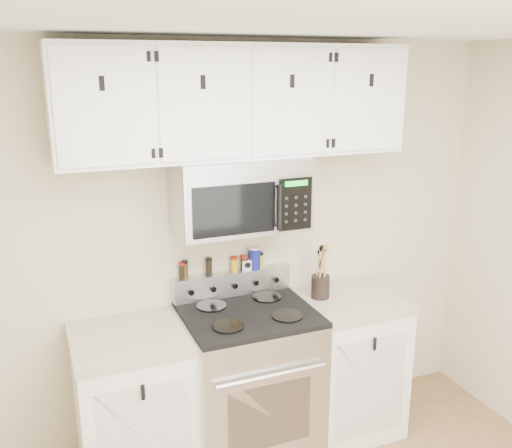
{
  "coord_description": "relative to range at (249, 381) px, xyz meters",
  "views": [
    {
      "loc": [
        -1.12,
        -1.44,
        2.35
      ],
      "look_at": [
        0.06,
        1.45,
        1.47
      ],
      "focal_mm": 40.0,
      "sensor_mm": 36.0,
      "label": 1
    }
  ],
  "objects": [
    {
      "name": "utensil_crock",
      "position": [
        0.52,
        0.09,
        0.52
      ],
      "size": [
        0.12,
        0.12,
        0.34
      ],
      "color": "black",
      "rests_on": "base_cabinet_right"
    },
    {
      "name": "spice_jar_1",
      "position": [
        -0.3,
        0.28,
        0.67
      ],
      "size": [
        0.04,
        0.04,
        0.11
      ],
      "color": "#3F2D0F",
      "rests_on": "range"
    },
    {
      "name": "back_wall",
      "position": [
        0.0,
        0.32,
        0.76
      ],
      "size": [
        3.5,
        0.01,
        2.5
      ],
      "primitive_type": "cube",
      "color": "#BEB18E",
      "rests_on": "floor"
    },
    {
      "name": "spice_jar_6",
      "position": [
        0.19,
        0.28,
        0.67
      ],
      "size": [
        0.04,
        0.04,
        0.1
      ],
      "color": "gold",
      "rests_on": "range"
    },
    {
      "name": "spice_jar_0",
      "position": [
        -0.32,
        0.28,
        0.67
      ],
      "size": [
        0.04,
        0.04,
        0.1
      ],
      "color": "black",
      "rests_on": "range"
    },
    {
      "name": "spice_jar_4",
      "position": [
        0.08,
        0.28,
        0.66
      ],
      "size": [
        0.05,
        0.05,
        0.1
      ],
      "color": "black",
      "rests_on": "range"
    },
    {
      "name": "microwave",
      "position": [
        0.0,
        0.13,
        1.14
      ],
      "size": [
        0.76,
        0.44,
        0.42
      ],
      "color": "#9E9EA3",
      "rests_on": "back_wall"
    },
    {
      "name": "upper_cabinets",
      "position": [
        -0.0,
        0.15,
        1.66
      ],
      "size": [
        2.0,
        0.35,
        0.62
      ],
      "color": "white",
      "rests_on": "back_wall"
    },
    {
      "name": "salt_canister",
      "position": [
        0.15,
        0.28,
        0.68
      ],
      "size": [
        0.08,
        0.08,
        0.14
      ],
      "color": "navy",
      "rests_on": "range"
    },
    {
      "name": "base_cabinet_left",
      "position": [
        -0.69,
        0.02,
        -0.03
      ],
      "size": [
        0.64,
        0.62,
        0.92
      ],
      "color": "white",
      "rests_on": "floor"
    },
    {
      "name": "range",
      "position": [
        0.0,
        0.0,
        0.0
      ],
      "size": [
        0.76,
        0.65,
        1.1
      ],
      "color": "#B7B7BA",
      "rests_on": "floor"
    },
    {
      "name": "ceiling",
      "position": [
        0.0,
        -1.43,
        2.01
      ],
      "size": [
        3.5,
        3.5,
        0.01
      ],
      "primitive_type": "cube",
      "color": "white",
      "rests_on": "back_wall"
    },
    {
      "name": "base_cabinet_right",
      "position": [
        0.69,
        0.02,
        -0.03
      ],
      "size": [
        0.64,
        0.62,
        0.92
      ],
      "color": "white",
      "rests_on": "floor"
    },
    {
      "name": "spice_jar_2",
      "position": [
        -0.15,
        0.28,
        0.67
      ],
      "size": [
        0.04,
        0.04,
        0.11
      ],
      "color": "black",
      "rests_on": "range"
    },
    {
      "name": "kitchen_timer",
      "position": [
        0.1,
        0.28,
        0.65
      ],
      "size": [
        0.07,
        0.06,
        0.07
      ],
      "primitive_type": "cube",
      "rotation": [
        0.0,
        0.0,
        -0.2
      ],
      "color": "silver",
      "rests_on": "range"
    },
    {
      "name": "spice_jar_5",
      "position": [
        0.14,
        0.28,
        0.66
      ],
      "size": [
        0.04,
        0.04,
        0.09
      ],
      "color": "#3E280F",
      "rests_on": "range"
    },
    {
      "name": "spice_jar_3",
      "position": [
        0.02,
        0.28,
        0.66
      ],
      "size": [
        0.04,
        0.04,
        0.1
      ],
      "color": "gold",
      "rests_on": "range"
    }
  ]
}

